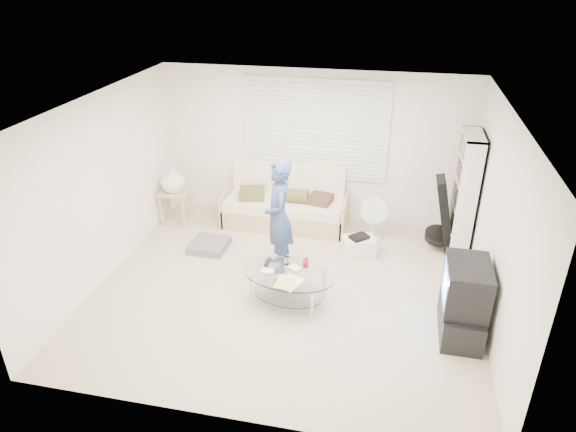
% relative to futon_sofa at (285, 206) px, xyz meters
% --- Properties ---
extents(ground, '(5.00, 5.00, 0.00)m').
position_rel_futon_sofa_xyz_m(ground, '(0.42, -1.87, -0.33)').
color(ground, '#BAAB90').
rests_on(ground, ground).
extents(room_shell, '(5.02, 4.52, 2.51)m').
position_rel_futon_sofa_xyz_m(room_shell, '(0.42, -1.39, 1.30)').
color(room_shell, white).
rests_on(room_shell, ground).
extents(window_blinds, '(2.32, 0.08, 1.62)m').
position_rel_futon_sofa_xyz_m(window_blinds, '(0.42, 0.33, 1.22)').
color(window_blinds, silver).
rests_on(window_blinds, ground).
extents(futon_sofa, '(2.03, 0.82, 0.99)m').
position_rel_futon_sofa_xyz_m(futon_sofa, '(0.00, 0.00, 0.00)').
color(futon_sofa, tan).
rests_on(futon_sofa, ground).
extents(grey_floor_pillow, '(0.56, 0.56, 0.12)m').
position_rel_futon_sofa_xyz_m(grey_floor_pillow, '(-0.96, -1.07, -0.26)').
color(grey_floor_pillow, slate).
rests_on(grey_floor_pillow, ground).
extents(side_table, '(0.50, 0.40, 0.98)m').
position_rel_futon_sofa_xyz_m(side_table, '(-1.80, -0.32, 0.40)').
color(side_table, tan).
rests_on(side_table, ground).
extents(bookshelf, '(0.29, 0.77, 1.83)m').
position_rel_futon_sofa_xyz_m(bookshelf, '(2.74, -0.27, 0.59)').
color(bookshelf, white).
rests_on(bookshelf, ground).
extents(guitar_case, '(0.44, 0.42, 1.13)m').
position_rel_futon_sofa_xyz_m(guitar_case, '(2.49, -0.32, 0.18)').
color(guitar_case, black).
rests_on(guitar_case, ground).
extents(floor_fan, '(0.43, 0.29, 0.72)m').
position_rel_futon_sofa_xyz_m(floor_fan, '(1.47, -0.21, 0.09)').
color(floor_fan, white).
rests_on(floor_fan, ground).
extents(storage_bin, '(0.55, 0.46, 0.33)m').
position_rel_futon_sofa_xyz_m(storage_bin, '(1.29, -0.78, -0.18)').
color(storage_bin, white).
rests_on(storage_bin, ground).
extents(tv_unit, '(0.49, 0.87, 0.94)m').
position_rel_futon_sofa_xyz_m(tv_unit, '(2.61, -2.33, 0.13)').
color(tv_unit, black).
rests_on(tv_unit, ground).
extents(coffee_table, '(1.32, 0.96, 0.57)m').
position_rel_futon_sofa_xyz_m(coffee_table, '(0.50, -2.16, 0.03)').
color(coffee_table, silver).
rests_on(coffee_table, ground).
extents(standing_person, '(0.57, 0.70, 1.64)m').
position_rel_futon_sofa_xyz_m(standing_person, '(0.21, -1.37, 0.50)').
color(standing_person, navy).
rests_on(standing_person, ground).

